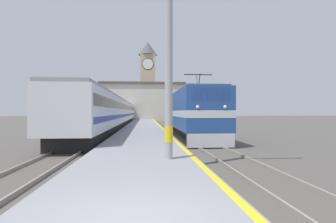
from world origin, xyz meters
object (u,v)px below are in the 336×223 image
object	(u,v)px
passenger_train	(116,113)
catenary_mast	(171,48)
clock_tower	(148,78)
locomotive_train	(189,114)

from	to	relation	value
passenger_train	catenary_mast	bearing A→B (deg)	-79.57
passenger_train	catenary_mast	size ratio (longest dim) A/B	5.80
catenary_mast	clock_tower	bearing A→B (deg)	90.17
passenger_train	catenary_mast	distance (m)	27.35
passenger_train	locomotive_train	bearing A→B (deg)	-61.62
locomotive_train	catenary_mast	size ratio (longest dim) A/B	1.82
clock_tower	locomotive_train	bearing A→B (deg)	-86.72
locomotive_train	clock_tower	size ratio (longest dim) A/B	0.68
locomotive_train	passenger_train	world-z (taller)	locomotive_train
catenary_mast	locomotive_train	bearing A→B (deg)	77.30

